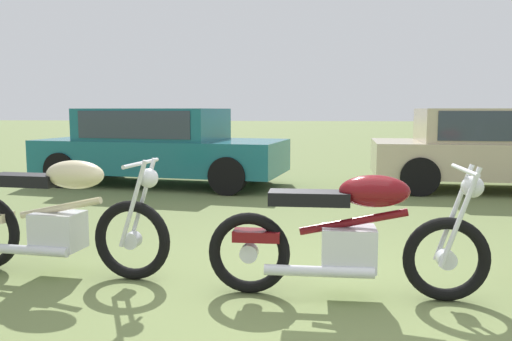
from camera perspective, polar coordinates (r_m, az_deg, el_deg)
The scene contains 5 objects.
ground_plane at distance 4.13m, azimuth 8.23°, elevation -13.37°, with size 120.00×120.00×0.00m, color olive.
motorcycle_cream at distance 4.77m, azimuth -20.89°, elevation -4.87°, with size 2.07×0.64×1.02m.
motorcycle_maroon at distance 3.98m, azimuth 10.21°, elevation -7.00°, with size 2.10×0.64×1.02m.
car_teal at distance 9.98m, azimuth -10.65°, elevation 3.07°, with size 4.79×2.48×1.43m.
car_beige at distance 9.99m, azimuth 24.44°, elevation 2.58°, with size 4.27×2.09×1.43m.
Camera 1 is at (-0.15, -3.88, 1.41)m, focal length 36.49 mm.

